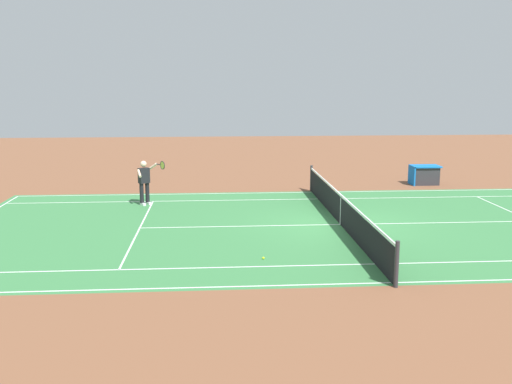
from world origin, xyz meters
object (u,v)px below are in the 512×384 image
(tennis_ball, at_px, (263,258))
(equipment_cart_tarped, at_px, (424,175))
(tennis_player_near, at_px, (145,180))
(tennis_net, at_px, (341,210))

(tennis_ball, relative_size, equipment_cart_tarped, 0.05)
(tennis_player_near, height_order, tennis_ball, tennis_player_near)
(tennis_player_near, distance_m, tennis_ball, 8.05)
(tennis_net, distance_m, equipment_cart_tarped, 8.74)
(tennis_ball, height_order, equipment_cart_tarped, equipment_cart_tarped)
(tennis_player_near, bearing_deg, tennis_ball, 118.55)
(tennis_net, relative_size, equipment_cart_tarped, 9.36)
(tennis_player_near, relative_size, tennis_ball, 25.71)
(tennis_net, bearing_deg, tennis_ball, 51.50)
(tennis_net, relative_size, tennis_player_near, 6.89)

